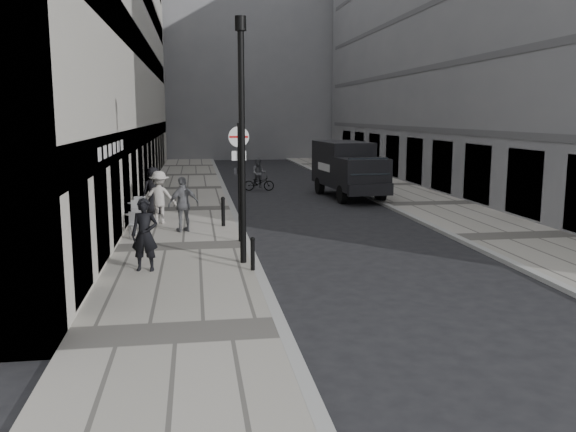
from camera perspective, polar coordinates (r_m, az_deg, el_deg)
name	(u,v)px	position (r m, az deg, el deg)	size (l,w,h in m)	color
ground	(308,396)	(9.38, 1.93, -16.51)	(120.00, 120.00, 0.00)	black
sidewalk	(186,210)	(26.59, -9.54, 0.57)	(4.00, 60.00, 0.12)	gray
far_sidewalk	(429,204)	(28.62, 13.06, 1.07)	(4.00, 60.00, 0.12)	gray
building_left	(102,16)	(33.44, -17.04, 17.47)	(4.00, 45.00, 18.00)	#B3AEA3
building_right	(478,6)	(36.77, 17.37, 18.26)	(6.00, 45.00, 20.00)	slate
building_far	(222,46)	(64.72, -6.18, 15.50)	(24.00, 16.00, 22.00)	slate
walking_man	(145,235)	(16.06, -13.26, -1.73)	(0.69, 0.45, 1.88)	black
sign_post	(239,166)	(19.18, -4.59, 4.66)	(0.64, 0.10, 3.74)	black
lamppost	(242,129)	(16.26, -4.34, 8.09)	(0.29, 0.29, 6.48)	black
bollard_near	(223,212)	(22.14, -6.09, 0.34)	(0.13, 0.13, 1.00)	black
bollard_far	(253,255)	(15.80, -3.33, -3.64)	(0.11, 0.11, 0.82)	black
panel_van	(348,167)	(30.67, 5.60, 4.63)	(2.66, 6.03, 2.76)	black
cyclist	(259,178)	(33.33, -2.74, 3.56)	(1.72, 0.80, 1.78)	black
pedestrian_a	(183,204)	(21.22, -9.75, 1.09)	(1.11, 0.46, 1.90)	slate
pedestrian_b	(160,197)	(23.00, -11.93, 1.72)	(1.26, 0.72, 1.95)	#AAA39D
pedestrian_c	(154,191)	(25.24, -12.45, 2.34)	(0.94, 0.61, 1.91)	black
cafe_table_near	(139,212)	(22.54, -13.77, 0.33)	(0.80, 1.80, 1.03)	silver
cafe_table_mid	(140,215)	(22.72, -13.72, 0.10)	(0.62, 1.40, 0.79)	silver
cafe_table_far	(136,222)	(21.18, -14.08, -0.54)	(0.64, 1.44, 0.82)	#B1B1B3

